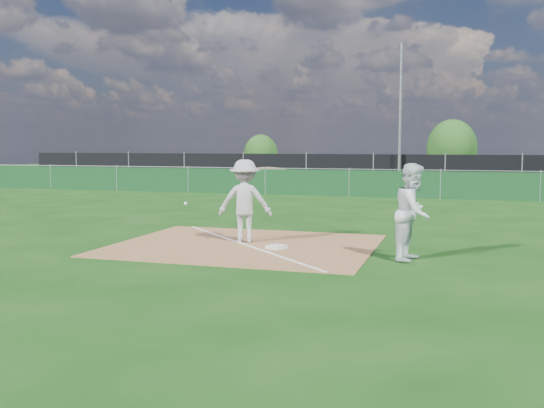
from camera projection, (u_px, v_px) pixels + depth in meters
The scene contains 16 objects.
ground at pixel (326, 208), 22.77m from camera, with size 90.00×90.00×0.00m, color #123F0D.
infield_dirt at pixel (245, 245), 14.21m from camera, with size 6.00×5.00×0.02m, color #93623A.
foul_line at pixel (245, 244), 14.21m from camera, with size 0.08×7.00×0.01m, color white.
green_fence at pixel (349, 183), 27.47m from camera, with size 44.00×0.05×1.20m, color #0F3919.
dirt_mound at pixel (268, 178), 32.27m from camera, with size 3.38×2.60×1.17m, color olive.
black_fence at pixel (373, 170), 35.04m from camera, with size 46.00×0.04×1.80m, color black.
parking_lot at pixel (383, 180), 39.88m from camera, with size 46.00×9.00×0.01m, color black.
light_pole at pixel (400, 115), 34.01m from camera, with size 0.16×0.16×8.00m, color slate.
first_base at pixel (276, 247), 13.69m from camera, with size 0.36×0.36×0.08m, color white.
play_at_first at pixel (245, 201), 14.52m from camera, with size 2.24×1.01×1.98m.
runner at pixel (413, 212), 12.32m from camera, with size 0.97×0.75×1.99m, color silver.
car_left at pixel (321, 169), 40.11m from camera, with size 1.81×4.49×1.53m, color #B0B2B8.
car_mid at pixel (385, 169), 38.72m from camera, with size 1.66×4.77×1.57m, color black.
car_right at pixel (486, 171), 38.32m from camera, with size 1.82×4.48×1.30m, color black.
tree_left at pixel (261, 154), 46.99m from camera, with size 2.64×2.64×3.13m.
tree_mid at pixel (452, 147), 43.65m from camera, with size 3.52×3.52×4.17m.
Camera 1 is at (4.76, -12.24, 2.37)m, focal length 40.00 mm.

